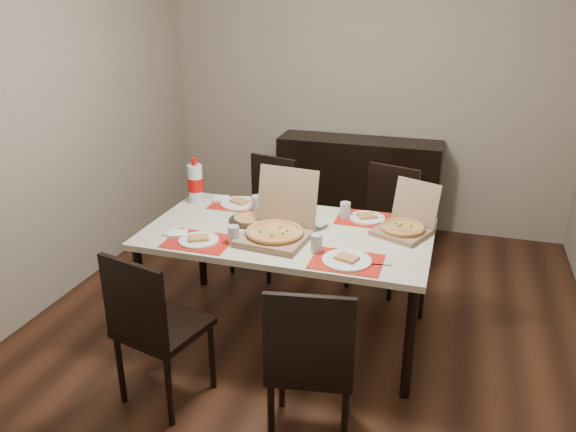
% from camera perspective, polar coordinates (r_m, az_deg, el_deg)
% --- Properties ---
extents(ground, '(3.80, 4.00, 0.02)m').
position_cam_1_polar(ground, '(4.01, 2.01, -11.08)').
color(ground, '#3E2113').
rests_on(ground, ground).
extents(room_walls, '(3.84, 4.02, 2.62)m').
position_cam_1_polar(room_walls, '(3.81, 4.15, 15.24)').
color(room_walls, gray).
rests_on(room_walls, ground).
extents(sideboard, '(1.50, 0.40, 0.90)m').
position_cam_1_polar(sideboard, '(5.39, 7.09, 3.07)').
color(sideboard, black).
rests_on(sideboard, ground).
extents(dining_table, '(1.80, 1.00, 0.75)m').
position_cam_1_polar(dining_table, '(3.61, 0.00, -2.46)').
color(dining_table, beige).
rests_on(dining_table, ground).
extents(chair_near_left, '(0.51, 0.51, 0.93)m').
position_cam_1_polar(chair_near_left, '(3.15, -13.54, -10.62)').
color(chair_near_left, black).
rests_on(chair_near_left, ground).
extents(chair_near_right, '(0.48, 0.48, 0.93)m').
position_cam_1_polar(chair_near_right, '(2.81, 2.31, -14.32)').
color(chair_near_right, black).
rests_on(chair_near_right, ground).
extents(chair_far_left, '(0.51, 0.51, 0.93)m').
position_cam_1_polar(chair_far_left, '(4.59, -2.23, 0.65)').
color(chair_far_left, black).
rests_on(chair_far_left, ground).
extents(chair_far_right, '(0.52, 0.52, 0.93)m').
position_cam_1_polar(chair_far_right, '(4.41, 9.79, -0.57)').
color(chair_far_right, black).
rests_on(chair_far_right, ground).
extents(setting_near_left, '(0.51, 0.30, 0.11)m').
position_cam_1_polar(setting_near_left, '(3.46, -8.42, -2.24)').
color(setting_near_left, red).
rests_on(setting_near_left, dining_table).
extents(setting_near_right, '(0.48, 0.30, 0.11)m').
position_cam_1_polar(setting_near_right, '(3.21, 5.22, -4.07)').
color(setting_near_right, red).
rests_on(setting_near_right, dining_table).
extents(setting_far_left, '(0.43, 0.30, 0.11)m').
position_cam_1_polar(setting_far_left, '(4.01, -4.72, 1.34)').
color(setting_far_left, red).
rests_on(setting_far_left, dining_table).
extents(setting_far_right, '(0.46, 0.30, 0.11)m').
position_cam_1_polar(setting_far_right, '(3.79, 7.42, 0.02)').
color(setting_far_right, red).
rests_on(setting_far_right, dining_table).
extents(napkin_loose, '(0.15, 0.14, 0.02)m').
position_cam_1_polar(napkin_loose, '(3.47, 0.40, -2.09)').
color(napkin_loose, white).
rests_on(napkin_loose, dining_table).
extents(pizza_box_center, '(0.44, 0.48, 0.40)m').
position_cam_1_polar(pizza_box_center, '(3.45, -1.13, -1.34)').
color(pizza_box_center, '#81644A').
rests_on(pizza_box_center, dining_table).
extents(pizza_box_right, '(0.42, 0.44, 0.31)m').
position_cam_1_polar(pizza_box_right, '(3.61, 11.80, -0.90)').
color(pizza_box_right, '#81644A').
rests_on(pizza_box_right, dining_table).
extents(faina_plate, '(0.27, 0.27, 0.03)m').
position_cam_1_polar(faina_plate, '(3.73, -3.96, -0.37)').
color(faina_plate, black).
rests_on(faina_plate, dining_table).
extents(dip_bowl, '(0.15, 0.15, 0.03)m').
position_cam_1_polar(dip_bowl, '(3.64, 2.99, -0.83)').
color(dip_bowl, white).
rests_on(dip_bowl, dining_table).
extents(soda_bottle, '(0.11, 0.11, 0.33)m').
position_cam_1_polar(soda_bottle, '(4.08, -9.38, 3.28)').
color(soda_bottle, silver).
rests_on(soda_bottle, dining_table).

